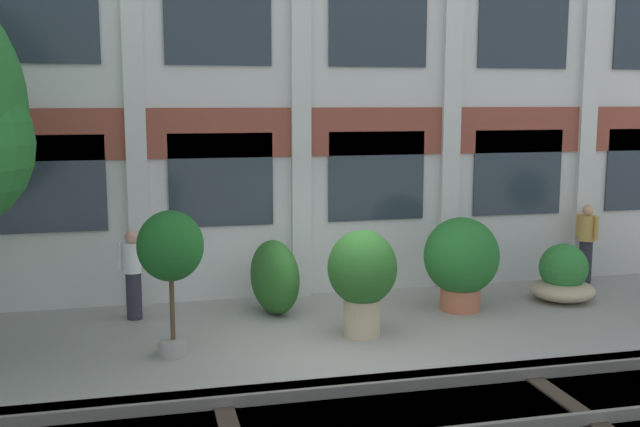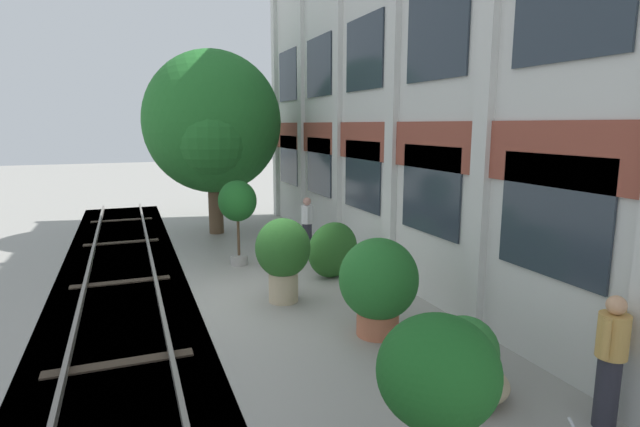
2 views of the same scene
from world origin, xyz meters
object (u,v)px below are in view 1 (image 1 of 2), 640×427
(potted_plant_fluted_column, at_px, (461,259))
(topiary_hedge, at_px, (275,277))
(potted_plant_tall_urn, at_px, (171,251))
(resident_by_doorway, at_px, (586,241))
(resident_watching_tracks, at_px, (133,272))
(potted_plant_stone_basin, at_px, (362,274))
(potted_plant_wide_bowl, at_px, (563,277))

(potted_plant_fluted_column, xyz_separation_m, topiary_hedge, (-3.24, 0.54, -0.27))
(potted_plant_tall_urn, relative_size, topiary_hedge, 1.60)
(resident_by_doorway, bearing_deg, resident_watching_tracks, -16.57)
(potted_plant_tall_urn, height_order, resident_by_doorway, potted_plant_tall_urn)
(potted_plant_tall_urn, xyz_separation_m, topiary_hedge, (1.82, 1.81, -0.91))
(potted_plant_fluted_column, distance_m, potted_plant_stone_basin, 2.35)
(potted_plant_tall_urn, distance_m, topiary_hedge, 2.72)
(resident_by_doorway, bearing_deg, potted_plant_wide_bowl, 23.73)
(potted_plant_tall_urn, bearing_deg, resident_by_doorway, 16.78)
(resident_watching_tracks, bearing_deg, potted_plant_stone_basin, 81.75)
(potted_plant_wide_bowl, distance_m, topiary_hedge, 5.37)
(potted_plant_fluted_column, height_order, potted_plant_wide_bowl, potted_plant_fluted_column)
(potted_plant_wide_bowl, height_order, topiary_hedge, topiary_hedge)
(resident_by_doorway, bearing_deg, potted_plant_tall_urn, -2.91)
(potted_plant_fluted_column, bearing_deg, potted_plant_tall_urn, -165.97)
(potted_plant_fluted_column, bearing_deg, potted_plant_stone_basin, -154.71)
(potted_plant_wide_bowl, height_order, resident_watching_tracks, resident_watching_tracks)
(potted_plant_stone_basin, bearing_deg, resident_by_doorway, 22.64)
(topiary_hedge, bearing_deg, potted_plant_fluted_column, -9.52)
(potted_plant_tall_urn, bearing_deg, topiary_hedge, 44.82)
(resident_by_doorway, distance_m, topiary_hedge, 6.57)
(potted_plant_tall_urn, xyz_separation_m, resident_by_doorway, (8.35, 2.52, -0.69))
(topiary_hedge, bearing_deg, resident_watching_tracks, 174.65)
(potted_plant_tall_urn, relative_size, resident_watching_tracks, 1.40)
(potted_plant_stone_basin, xyz_separation_m, potted_plant_tall_urn, (-2.94, -0.26, 0.56))
(potted_plant_stone_basin, bearing_deg, potted_plant_wide_bowl, 15.05)
(resident_watching_tracks, relative_size, topiary_hedge, 1.14)
(potted_plant_fluted_column, height_order, topiary_hedge, potted_plant_fluted_column)
(potted_plant_wide_bowl, xyz_separation_m, potted_plant_tall_urn, (-7.17, -1.40, 1.12))
(potted_plant_stone_basin, relative_size, resident_watching_tracks, 1.10)
(potted_plant_stone_basin, bearing_deg, topiary_hedge, 126.02)
(potted_plant_tall_urn, bearing_deg, potted_plant_wide_bowl, 11.05)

